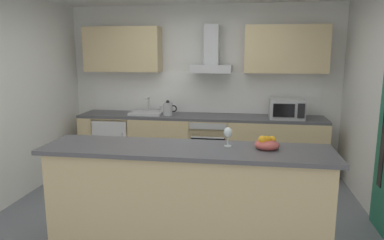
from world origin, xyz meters
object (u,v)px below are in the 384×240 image
(wine_glass, at_px, (228,133))
(fruit_bowl, at_px, (267,144))
(range_hood, at_px, (211,58))
(oven, at_px, (210,144))
(kettle, at_px, (168,109))
(microwave, at_px, (287,109))
(sink, at_px, (147,113))
(refrigerator, at_px, (116,142))

(wine_glass, distance_m, fruit_bowl, 0.36)
(range_hood, distance_m, fruit_bowl, 2.56)
(oven, xyz_separation_m, range_hood, (0.00, 0.13, 1.33))
(fruit_bowl, bearing_deg, kettle, 122.60)
(microwave, distance_m, wine_glass, 2.28)
(wine_glass, bearing_deg, microwave, 70.77)
(range_hood, bearing_deg, oven, -90.00)
(microwave, height_order, sink, microwave)
(oven, distance_m, fruit_bowl, 2.40)
(fruit_bowl, bearing_deg, oven, 108.46)
(refrigerator, distance_m, kettle, 1.05)
(range_hood, xyz_separation_m, wine_glass, (0.39, -2.31, -0.65))
(refrigerator, relative_size, microwave, 1.70)
(microwave, xyz_separation_m, sink, (-2.14, 0.04, -0.12))
(refrigerator, relative_size, range_hood, 1.18)
(sink, distance_m, wine_glass, 2.60)
(kettle, distance_m, wine_glass, 2.39)
(range_hood, distance_m, wine_glass, 2.43)
(oven, relative_size, wine_glass, 4.50)
(oven, bearing_deg, sink, 179.37)
(refrigerator, relative_size, fruit_bowl, 3.86)
(oven, height_order, wine_glass, wine_glass)
(kettle, relative_size, wine_glass, 1.62)
(refrigerator, bearing_deg, kettle, -2.02)
(range_hood, bearing_deg, kettle, -165.98)
(wine_glass, bearing_deg, fruit_bowl, -4.67)
(oven, relative_size, sink, 1.60)
(refrigerator, distance_m, microwave, 2.74)
(sink, bearing_deg, kettle, -7.25)
(range_hood, bearing_deg, sink, -173.27)
(range_hood, bearing_deg, fruit_bowl, -72.50)
(sink, height_order, fruit_bowl, sink)
(kettle, bearing_deg, sink, 172.75)
(sink, bearing_deg, oven, -0.63)
(oven, distance_m, range_hood, 1.33)
(microwave, relative_size, sink, 1.00)
(microwave, height_order, kettle, microwave)
(wine_glass, xyz_separation_m, fruit_bowl, (0.35, -0.03, -0.08))
(microwave, bearing_deg, fruit_bowl, -100.44)
(oven, relative_size, microwave, 1.60)
(kettle, xyz_separation_m, range_hood, (0.65, 0.16, 0.78))
(oven, distance_m, kettle, 0.85)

